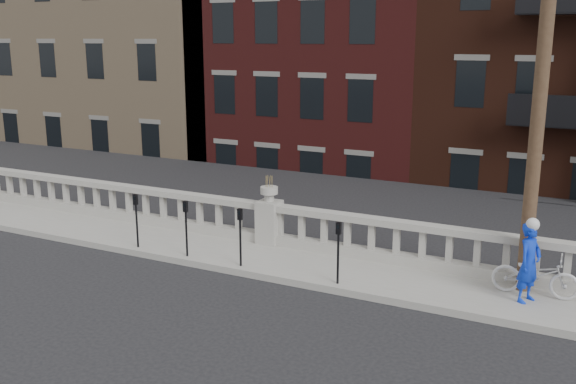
{
  "coord_description": "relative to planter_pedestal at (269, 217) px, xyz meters",
  "views": [
    {
      "loc": [
        7.51,
        -9.79,
        5.27
      ],
      "look_at": [
        0.91,
        3.2,
        1.75
      ],
      "focal_mm": 40.0,
      "sensor_mm": 36.0,
      "label": 1
    }
  ],
  "objects": [
    {
      "name": "bicycle",
      "position": [
        6.45,
        -0.59,
        -0.24
      ],
      "size": [
        1.72,
        0.67,
        0.89
      ],
      "primitive_type": "imported",
      "rotation": [
        0.0,
        0.0,
        1.62
      ],
      "color": "silver",
      "rests_on": "sidewalk"
    },
    {
      "name": "ground",
      "position": [
        0.0,
        -3.95,
        -0.83
      ],
      "size": [
        120.0,
        120.0,
        0.0
      ],
      "primitive_type": "plane",
      "color": "black",
      "rests_on": "ground"
    },
    {
      "name": "parking_meter_e",
      "position": [
        2.63,
        -1.8,
        0.17
      ],
      "size": [
        0.1,
        0.09,
        1.36
      ],
      "color": "black",
      "rests_on": "sidewalk"
    },
    {
      "name": "parking_meter_b",
      "position": [
        -2.77,
        -1.8,
        0.17
      ],
      "size": [
        0.1,
        0.09,
        1.36
      ],
      "color": "black",
      "rests_on": "sidewalk"
    },
    {
      "name": "utility_pole",
      "position": [
        6.2,
        -0.35,
        4.41
      ],
      "size": [
        1.6,
        0.28,
        10.0
      ],
      "color": "#422D1E",
      "rests_on": "sidewalk"
    },
    {
      "name": "balustrade",
      "position": [
        0.0,
        0.0,
        -0.19
      ],
      "size": [
        28.0,
        0.34,
        1.03
      ],
      "color": "gray",
      "rests_on": "sidewalk"
    },
    {
      "name": "sidewalk",
      "position": [
        0.0,
        -0.95,
        -0.76
      ],
      "size": [
        32.0,
        2.2,
        0.15
      ],
      "primitive_type": "cube",
      "color": "gray",
      "rests_on": "ground"
    },
    {
      "name": "cyclist",
      "position": [
        6.34,
        -0.96,
        0.13
      ],
      "size": [
        0.59,
        0.69,
        1.61
      ],
      "primitive_type": "imported",
      "rotation": [
        0.0,
        0.0,
        1.14
      ],
      "color": "#0D31D0",
      "rests_on": "sidewalk"
    },
    {
      "name": "parking_meter_c",
      "position": [
        -1.27,
        -1.8,
        0.17
      ],
      "size": [
        0.1,
        0.09,
        1.36
      ],
      "color": "black",
      "rests_on": "sidewalk"
    },
    {
      "name": "planter_pedestal",
      "position": [
        0.0,
        0.0,
        0.0
      ],
      "size": [
        0.55,
        0.55,
        1.76
      ],
      "color": "gray",
      "rests_on": "sidewalk"
    },
    {
      "name": "lower_level",
      "position": [
        0.56,
        19.09,
        1.8
      ],
      "size": [
        80.0,
        44.0,
        20.8
      ],
      "color": "#605E59",
      "rests_on": "ground"
    },
    {
      "name": "parking_meter_d",
      "position": [
        0.23,
        -1.8,
        0.17
      ],
      "size": [
        0.1,
        0.09,
        1.36
      ],
      "color": "black",
      "rests_on": "sidewalk"
    }
  ]
}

